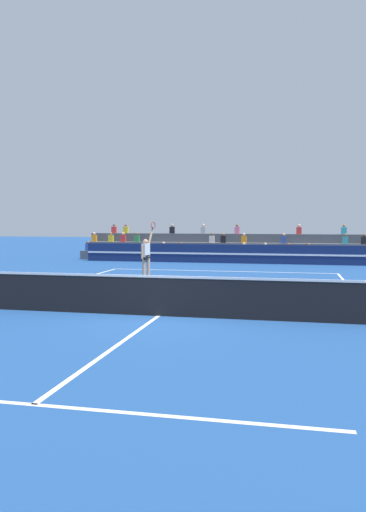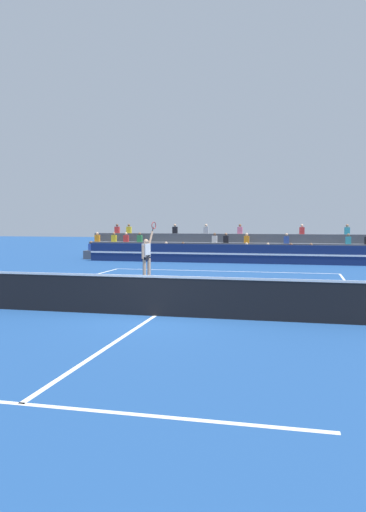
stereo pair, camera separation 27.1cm
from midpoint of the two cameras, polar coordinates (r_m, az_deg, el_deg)
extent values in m
plane|color=navy|center=(13.07, -3.42, -6.86)|extent=(120.00, 120.00, 0.00)
cube|color=white|center=(24.62, 4.11, -1.73)|extent=(11.00, 0.10, 0.01)
cube|color=white|center=(7.30, -17.77, -15.87)|extent=(8.25, 0.10, 0.01)
cube|color=white|center=(19.25, 1.78, -3.33)|extent=(8.25, 0.10, 0.01)
cube|color=white|center=(13.07, -3.42, -6.84)|extent=(0.10, 12.85, 0.01)
cube|color=black|center=(12.98, -3.43, -4.69)|extent=(11.90, 0.02, 1.00)
cube|color=white|center=(12.91, -3.44, -2.37)|extent=(11.90, 0.04, 0.06)
cube|color=navy|center=(29.29, 5.45, 0.25)|extent=(18.00, 0.24, 1.10)
cube|color=white|center=(29.16, 5.42, 0.23)|extent=(18.00, 0.02, 0.10)
cube|color=#4C515B|center=(30.57, 5.73, -0.11)|extent=(19.90, 0.95, 0.55)
cube|color=black|center=(31.20, -2.49, 0.90)|extent=(0.32, 0.22, 0.44)
sphere|color=beige|center=(31.19, -2.49, 1.48)|extent=(0.18, 0.18, 0.18)
cube|color=#2D4CA5|center=(32.85, -11.02, 0.98)|extent=(0.32, 0.22, 0.44)
sphere|color=brown|center=(32.84, -11.03, 1.54)|extent=(0.18, 0.18, 0.18)
cube|color=silver|center=(30.18, 13.87, 0.68)|extent=(0.32, 0.22, 0.44)
sphere|color=brown|center=(30.16, 13.88, 1.28)|extent=(0.18, 0.18, 0.18)
cube|color=red|center=(30.17, 11.69, 0.71)|extent=(0.32, 0.22, 0.44)
sphere|color=brown|center=(30.15, 11.69, 1.32)|extent=(0.18, 0.18, 0.18)
cube|color=black|center=(30.94, -0.55, 0.87)|extent=(0.32, 0.22, 0.44)
sphere|color=brown|center=(30.93, -0.55, 1.47)|extent=(0.18, 0.18, 0.18)
cube|color=silver|center=(30.31, 6.73, 0.78)|extent=(0.32, 0.22, 0.44)
sphere|color=beige|center=(30.30, 6.74, 1.39)|extent=(0.18, 0.18, 0.18)
cube|color=#338C4C|center=(30.21, 9.14, 0.75)|extent=(0.32, 0.22, 0.44)
sphere|color=beige|center=(30.20, 9.14, 1.35)|extent=(0.18, 0.18, 0.18)
cube|color=#4C515B|center=(31.49, 5.93, 0.51)|extent=(19.90, 0.95, 1.10)
cube|color=black|center=(31.36, 19.75, 1.69)|extent=(0.32, 0.22, 0.44)
sphere|color=brown|center=(31.35, 19.77, 2.27)|extent=(0.18, 0.18, 0.18)
cube|color=orange|center=(33.69, -10.34, 2.00)|extent=(0.32, 0.22, 0.44)
sphere|color=beige|center=(33.68, -10.35, 2.55)|extent=(0.18, 0.18, 0.18)
cube|color=orange|center=(31.24, 6.73, 1.89)|extent=(0.32, 0.22, 0.44)
sphere|color=beige|center=(31.23, 6.73, 2.47)|extent=(0.18, 0.18, 0.18)
cube|color=yellow|center=(33.25, -8.46, 2.00)|extent=(0.32, 0.22, 0.44)
sphere|color=#9E7051|center=(33.24, -8.47, 2.55)|extent=(0.18, 0.18, 0.18)
cube|color=#338C4C|center=(32.66, -5.54, 1.99)|extent=(0.32, 0.22, 0.44)
sphere|color=brown|center=(32.65, -5.54, 2.55)|extent=(0.18, 0.18, 0.18)
cube|color=#2D4CA5|center=(31.10, 11.19, 1.83)|extent=(0.32, 0.22, 0.44)
sphere|color=tan|center=(31.09, 11.20, 2.42)|extent=(0.18, 0.18, 0.18)
cube|color=black|center=(31.39, 4.38, 1.91)|extent=(0.32, 0.22, 0.44)
sphere|color=#9E7051|center=(31.38, 4.38, 2.50)|extent=(0.18, 0.18, 0.18)
cube|color=red|center=(32.96, -7.09, 1.99)|extent=(0.32, 0.22, 0.44)
sphere|color=beige|center=(32.95, -7.09, 2.55)|extent=(0.18, 0.18, 0.18)
cube|color=teal|center=(31.24, 17.80, 1.72)|extent=(0.32, 0.22, 0.44)
sphere|color=brown|center=(31.23, 17.81, 2.31)|extent=(0.18, 0.18, 0.18)
cube|color=silver|center=(31.50, 3.08, 1.93)|extent=(0.32, 0.22, 0.44)
sphere|color=brown|center=(31.49, 3.08, 2.51)|extent=(0.18, 0.18, 0.18)
cube|color=#4C515B|center=(32.42, 6.12, 1.09)|extent=(19.90, 0.95, 1.65)
cube|color=pink|center=(32.22, 5.97, 2.93)|extent=(0.32, 0.22, 0.44)
sphere|color=brown|center=(32.22, 5.97, 3.50)|extent=(0.18, 0.18, 0.18)
cube|color=black|center=(32.98, -1.49, 2.98)|extent=(0.32, 0.22, 0.44)
sphere|color=tan|center=(32.97, -1.49, 3.54)|extent=(0.18, 0.18, 0.18)
cube|color=yellow|center=(33.89, -6.77, 2.98)|extent=(0.32, 0.22, 0.44)
sphere|color=brown|center=(33.88, -6.78, 3.52)|extent=(0.18, 0.18, 0.18)
cube|color=teal|center=(32.17, 17.68, 2.77)|extent=(0.32, 0.22, 0.44)
sphere|color=#9E7051|center=(32.16, 17.69, 3.34)|extent=(0.18, 0.18, 0.18)
cube|color=red|center=(34.17, -8.11, 2.98)|extent=(0.32, 0.22, 0.44)
sphere|color=brown|center=(34.17, -8.12, 3.51)|extent=(0.18, 0.18, 0.18)
cube|color=#B2B2B7|center=(32.54, 2.10, 2.96)|extent=(0.32, 0.22, 0.44)
sphere|color=beige|center=(32.54, 2.10, 3.53)|extent=(0.18, 0.18, 0.18)
cube|color=red|center=(32.03, 12.87, 2.85)|extent=(0.32, 0.22, 0.44)
sphere|color=beige|center=(32.02, 12.88, 3.42)|extent=(0.18, 0.18, 0.18)
cylinder|color=tan|center=(20.98, -4.87, -1.51)|extent=(0.14, 0.14, 0.90)
cylinder|color=tan|center=(21.10, -4.33, -1.47)|extent=(0.14, 0.14, 0.90)
cube|color=black|center=(21.00, -4.66, -0.16)|extent=(0.30, 0.37, 0.20)
cube|color=silver|center=(20.98, -4.67, 0.66)|extent=(0.31, 0.41, 0.56)
sphere|color=tan|center=(20.97, -4.67, 1.64)|extent=(0.22, 0.22, 0.22)
cube|color=white|center=(21.05, -4.95, -2.60)|extent=(0.29, 0.20, 0.09)
cube|color=white|center=(21.17, -4.41, -2.56)|extent=(0.29, 0.20, 0.09)
cylinder|color=tan|center=(20.80, -5.07, 0.46)|extent=(0.09, 0.09, 0.56)
cylinder|color=tan|center=(21.22, -4.13, 2.05)|extent=(0.19, 0.32, 0.59)
cylinder|color=black|center=(21.33, -3.90, 3.06)|extent=(0.07, 0.11, 0.22)
torus|color=#B21E1E|center=(21.38, -3.80, 3.51)|extent=(0.17, 0.38, 0.40)
sphere|color=#C6DB33|center=(14.51, 8.74, -5.68)|extent=(0.07, 0.07, 0.07)
camera|label=1|loc=(0.14, -90.40, -0.03)|focal=35.00mm
camera|label=2|loc=(0.14, 89.60, 0.03)|focal=35.00mm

